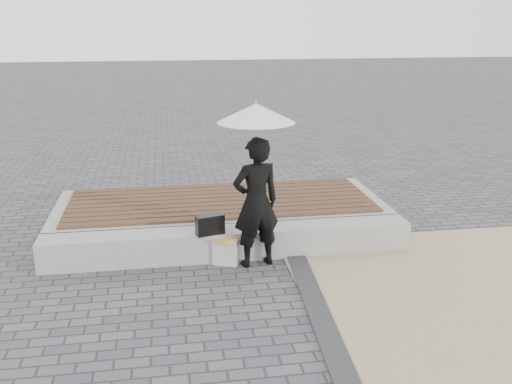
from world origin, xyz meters
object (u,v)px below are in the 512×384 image
Objects in this scene: woman at (256,203)px; handbag at (210,225)px; canvas_tote at (225,252)px; seating_ledge at (230,242)px; parasol at (256,113)px.

handbag is (-0.58, 0.16, -0.33)m from woman.
handbag reaches higher than canvas_tote.
woman is 0.69m from handbag.
woman is at bearing 13.74° from canvas_tote.
seating_ledge is 2.91× the size of woman.
parasol reaches higher than handbag.
canvas_tote is (-0.40, 0.06, -1.84)m from parasol.
parasol is (0.00, 0.00, 1.15)m from woman.
handbag is (-0.28, -0.17, 0.33)m from seating_ledge.
seating_ledge is 14.46× the size of canvas_tote.
woman is 1.15m from parasol.
seating_ledge is 13.50× the size of handbag.
handbag is 1.07× the size of canvas_tote.
canvas_tote is at bearing -109.04° from seating_ledge.
woman reaches higher than canvas_tote.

